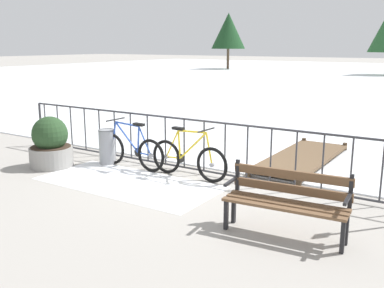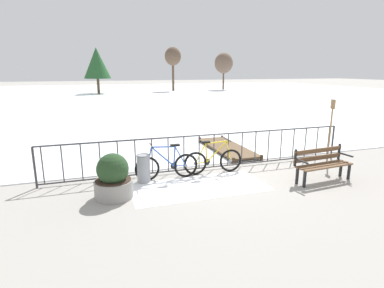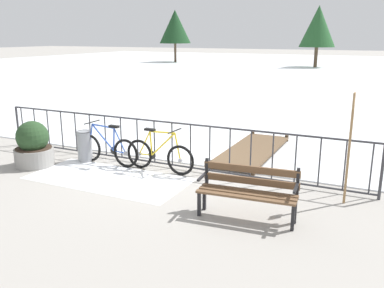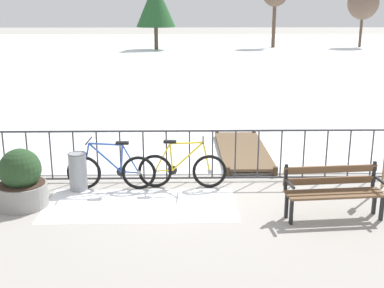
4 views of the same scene
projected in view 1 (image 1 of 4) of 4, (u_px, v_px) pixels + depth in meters
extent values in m
plane|color=#9E9991|center=(194.00, 173.00, 8.69)|extent=(160.00, 160.00, 0.00)
cube|color=white|center=(128.00, 183.00, 8.05)|extent=(3.38, 1.57, 0.01)
cylinder|color=#38383D|center=(194.00, 120.00, 8.46)|extent=(9.00, 0.04, 0.04)
cylinder|color=#38383D|center=(194.00, 169.00, 8.67)|extent=(9.00, 0.04, 0.04)
cylinder|color=#38383D|center=(41.00, 124.00, 10.95)|extent=(0.06, 0.06, 1.05)
cylinder|color=#38383D|center=(45.00, 124.00, 10.85)|extent=(0.03, 0.03, 0.97)
cylinder|color=#38383D|center=(58.00, 125.00, 10.61)|extent=(0.03, 0.03, 0.97)
cylinder|color=#38383D|center=(71.00, 127.00, 10.37)|extent=(0.03, 0.03, 0.97)
cylinder|color=#38383D|center=(85.00, 129.00, 10.13)|extent=(0.03, 0.03, 0.97)
cylinder|color=#38383D|center=(100.00, 131.00, 9.89)|extent=(0.03, 0.03, 0.97)
cylinder|color=#38383D|center=(115.00, 133.00, 9.65)|extent=(0.03, 0.03, 0.97)
cylinder|color=#38383D|center=(131.00, 136.00, 9.40)|extent=(0.03, 0.03, 0.97)
cylinder|color=#38383D|center=(148.00, 138.00, 9.16)|extent=(0.03, 0.03, 0.97)
cylinder|color=#38383D|center=(165.00, 141.00, 8.92)|extent=(0.03, 0.03, 0.97)
cylinder|color=#38383D|center=(184.00, 143.00, 8.68)|extent=(0.03, 0.03, 0.97)
cylinder|color=#38383D|center=(204.00, 146.00, 8.44)|extent=(0.03, 0.03, 0.97)
cylinder|color=#38383D|center=(225.00, 149.00, 8.20)|extent=(0.03, 0.03, 0.97)
cylinder|color=#38383D|center=(247.00, 152.00, 7.96)|extent=(0.03, 0.03, 0.97)
cylinder|color=#38383D|center=(271.00, 156.00, 7.72)|extent=(0.03, 0.03, 0.97)
cylinder|color=#38383D|center=(296.00, 159.00, 7.48)|extent=(0.03, 0.03, 0.97)
cylinder|color=#38383D|center=(323.00, 163.00, 7.24)|extent=(0.03, 0.03, 0.97)
cylinder|color=#38383D|center=(351.00, 167.00, 7.00)|extent=(0.03, 0.03, 0.97)
cylinder|color=#38383D|center=(382.00, 172.00, 6.76)|extent=(0.03, 0.03, 0.97)
torus|color=black|center=(151.00, 156.00, 8.69)|extent=(0.66, 0.08, 0.66)
cylinder|color=gray|center=(151.00, 156.00, 8.69)|extent=(0.08, 0.06, 0.08)
torus|color=black|center=(112.00, 149.00, 9.27)|extent=(0.66, 0.08, 0.66)
cylinder|color=gray|center=(112.00, 149.00, 9.27)|extent=(0.08, 0.06, 0.08)
cylinder|color=#2D51B2|center=(138.00, 139.00, 8.80)|extent=(0.08, 0.04, 0.53)
cylinder|color=#2D51B2|center=(127.00, 137.00, 8.97)|extent=(0.61, 0.06, 0.59)
cylinder|color=#2D51B2|center=(127.00, 124.00, 8.90)|extent=(0.63, 0.06, 0.07)
cylinder|color=#2D51B2|center=(144.00, 154.00, 8.78)|extent=(0.34, 0.04, 0.05)
cylinder|color=#2D51B2|center=(145.00, 141.00, 8.71)|extent=(0.32, 0.04, 0.56)
cylinder|color=#2D51B2|center=(114.00, 135.00, 9.17)|extent=(0.16, 0.04, 0.59)
cube|color=black|center=(139.00, 124.00, 8.72)|extent=(0.24, 0.11, 0.05)
cylinder|color=black|center=(116.00, 119.00, 9.06)|extent=(0.05, 0.52, 0.03)
cylinder|color=black|center=(138.00, 152.00, 8.87)|extent=(0.18, 0.03, 0.18)
torus|color=black|center=(166.00, 157.00, 8.60)|extent=(0.66, 0.09, 0.66)
cylinder|color=gray|center=(166.00, 157.00, 8.60)|extent=(0.08, 0.06, 0.08)
torus|color=black|center=(212.00, 165.00, 8.01)|extent=(0.66, 0.09, 0.66)
cylinder|color=gray|center=(212.00, 165.00, 8.01)|extent=(0.08, 0.06, 0.08)
cylinder|color=yellow|center=(179.00, 144.00, 8.36)|extent=(0.08, 0.04, 0.53)
cylinder|color=yellow|center=(193.00, 146.00, 8.18)|extent=(0.61, 0.06, 0.59)
cylinder|color=yellow|center=(192.00, 132.00, 8.14)|extent=(0.63, 0.06, 0.07)
cylinder|color=yellow|center=(173.00, 157.00, 8.51)|extent=(0.34, 0.04, 0.05)
cylinder|color=yellow|center=(172.00, 144.00, 8.46)|extent=(0.32, 0.04, 0.56)
cylinder|color=yellow|center=(209.00, 149.00, 7.98)|extent=(0.16, 0.04, 0.59)
cube|color=black|center=(178.00, 128.00, 8.31)|extent=(0.24, 0.11, 0.05)
cylinder|color=black|center=(206.00, 130.00, 7.94)|extent=(0.05, 0.52, 0.03)
cylinder|color=black|center=(180.00, 158.00, 8.41)|extent=(0.18, 0.03, 0.18)
cube|color=brown|center=(288.00, 201.00, 5.84)|extent=(1.60, 0.23, 0.04)
cube|color=brown|center=(285.00, 205.00, 5.71)|extent=(1.60, 0.23, 0.04)
cube|color=brown|center=(281.00, 209.00, 5.58)|extent=(1.60, 0.23, 0.04)
cube|color=brown|center=(291.00, 189.00, 5.90)|extent=(1.60, 0.19, 0.12)
cube|color=brown|center=(291.00, 175.00, 5.85)|extent=(1.60, 0.19, 0.12)
cube|color=black|center=(343.00, 236.00, 5.30)|extent=(0.05, 0.06, 0.44)
cube|color=black|center=(346.00, 228.00, 5.53)|extent=(0.05, 0.06, 0.44)
cube|color=black|center=(351.00, 192.00, 5.53)|extent=(0.05, 0.05, 0.45)
cube|color=black|center=(347.00, 200.00, 5.32)|extent=(0.07, 0.40, 0.04)
cube|color=black|center=(226.00, 214.00, 6.00)|extent=(0.05, 0.06, 0.44)
cube|color=black|center=(234.00, 208.00, 6.22)|extent=(0.05, 0.06, 0.44)
cube|color=black|center=(238.00, 175.00, 6.23)|extent=(0.05, 0.05, 0.45)
cube|color=black|center=(231.00, 182.00, 6.02)|extent=(0.07, 0.40, 0.04)
cylinder|color=gray|center=(51.00, 157.00, 9.11)|extent=(0.87, 0.87, 0.41)
cylinder|color=#38281E|center=(51.00, 147.00, 9.06)|extent=(0.80, 0.80, 0.02)
sphere|color=#264223|center=(50.00, 134.00, 9.00)|extent=(0.72, 0.72, 0.72)
cylinder|color=gray|center=(107.00, 147.00, 9.28)|extent=(0.34, 0.34, 0.72)
torus|color=#545558|center=(106.00, 130.00, 9.20)|extent=(0.35, 0.35, 0.02)
cube|color=brown|center=(302.00, 157.00, 9.39)|extent=(1.10, 3.14, 0.06)
cylinder|color=#433323|center=(248.00, 172.00, 8.37)|extent=(0.10, 0.10, 0.20)
cylinder|color=#433323|center=(299.00, 181.00, 7.85)|extent=(0.10, 0.10, 0.20)
cylinder|color=#433323|center=(304.00, 142.00, 10.95)|extent=(0.10, 0.10, 0.20)
cylinder|color=#433323|center=(345.00, 147.00, 10.42)|extent=(0.10, 0.10, 0.20)
cylinder|color=brown|center=(228.00, 52.00, 44.67)|extent=(0.25, 0.25, 3.38)
cone|color=#193D1E|center=(228.00, 31.00, 44.22)|extent=(3.40, 3.40, 3.49)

